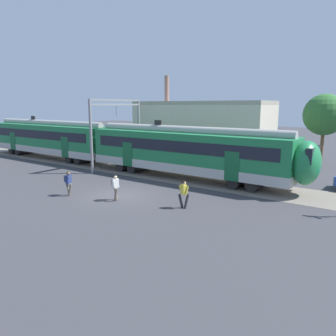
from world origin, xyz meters
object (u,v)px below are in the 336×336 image
(pedestrian_navy, at_px, (68,181))
(pedestrian_yellow, at_px, (184,192))
(pedestrian_white, at_px, (115,185))
(commuter_train, at_px, (111,144))

(pedestrian_navy, xyz_separation_m, pedestrian_yellow, (7.76, 2.20, -0.03))
(pedestrian_navy, xyz_separation_m, pedestrian_white, (3.38, 1.00, 0.00))
(pedestrian_yellow, bearing_deg, pedestrian_navy, -164.14)
(pedestrian_yellow, bearing_deg, commuter_train, 152.04)
(pedestrian_navy, bearing_deg, commuter_train, 119.69)
(pedestrian_navy, relative_size, pedestrian_white, 1.00)
(pedestrian_navy, relative_size, pedestrian_yellow, 1.00)
(commuter_train, height_order, pedestrian_white, commuter_train)
(commuter_train, distance_m, pedestrian_yellow, 14.70)
(pedestrian_white, bearing_deg, commuter_train, 136.68)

